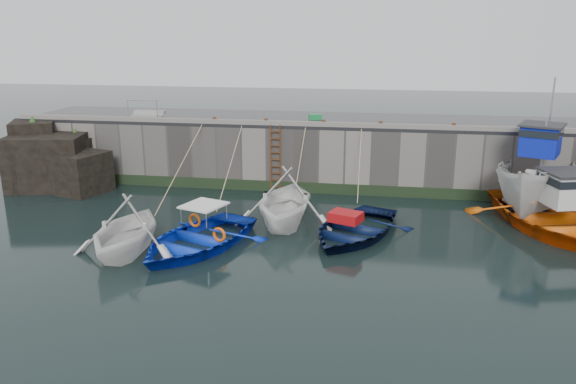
% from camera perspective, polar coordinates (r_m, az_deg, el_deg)
% --- Properties ---
extents(ground, '(120.00, 120.00, 0.00)m').
position_cam_1_polar(ground, '(17.24, -0.85, -9.24)').
color(ground, black).
rests_on(ground, ground).
extents(quay_back, '(30.00, 5.00, 3.00)m').
position_cam_1_polar(quay_back, '(28.59, 3.64, 4.16)').
color(quay_back, slate).
rests_on(quay_back, ground).
extents(road_back, '(30.00, 5.00, 0.16)m').
position_cam_1_polar(road_back, '(28.31, 3.70, 7.29)').
color(road_back, black).
rests_on(road_back, quay_back).
extents(kerb_back, '(30.00, 0.30, 0.20)m').
position_cam_1_polar(kerb_back, '(25.97, 3.16, 6.91)').
color(kerb_back, slate).
rests_on(kerb_back, road_back).
extents(algae_back, '(30.00, 0.08, 0.50)m').
position_cam_1_polar(algae_back, '(26.43, 3.02, 0.39)').
color(algae_back, black).
rests_on(algae_back, ground).
extents(rock_outcrop, '(5.85, 4.24, 3.41)m').
position_cam_1_polar(rock_outcrop, '(29.71, -22.77, 2.91)').
color(rock_outcrop, black).
rests_on(rock_outcrop, ground).
extents(ladder, '(0.51, 0.08, 3.20)m').
position_cam_1_polar(ladder, '(26.35, -1.28, 3.37)').
color(ladder, '#3F1E0F').
rests_on(ladder, ground).
extents(boat_near_white, '(3.96, 4.54, 2.32)m').
position_cam_1_polar(boat_near_white, '(20.27, -16.03, -5.92)').
color(boat_near_white, white).
rests_on(boat_near_white, ground).
extents(boat_near_white_rope, '(0.04, 6.49, 3.10)m').
position_cam_1_polar(boat_near_white_rope, '(25.02, -10.75, -1.38)').
color(boat_near_white_rope, tan).
rests_on(boat_near_white_rope, ground).
extents(boat_near_blue, '(5.51, 6.46, 1.13)m').
position_cam_1_polar(boat_near_blue, '(20.24, -9.25, -5.52)').
color(boat_near_blue, '#0D31C9').
rests_on(boat_near_blue, ground).
extents(boat_near_blue_rope, '(0.04, 5.68, 3.10)m').
position_cam_1_polar(boat_near_blue_rope, '(24.77, -5.58, -1.34)').
color(boat_near_blue_rope, tan).
rests_on(boat_near_blue_rope, ground).
extents(boat_near_blacktrim, '(4.28, 4.94, 2.57)m').
position_cam_1_polar(boat_near_blacktrim, '(22.33, -0.30, -3.22)').
color(boat_near_blacktrim, white).
rests_on(boat_near_blacktrim, ground).
extents(boat_near_blacktrim_rope, '(0.04, 3.32, 3.10)m').
position_cam_1_polar(boat_near_blacktrim_rope, '(25.65, 1.05, -0.66)').
color(boat_near_blacktrim_rope, tan).
rests_on(boat_near_blacktrim_rope, ground).
extents(boat_near_navy, '(5.32, 6.20, 1.08)m').
position_cam_1_polar(boat_near_navy, '(21.23, 6.69, -4.37)').
color(boat_near_navy, '#091439').
rests_on(boat_near_navy, ground).
extents(boat_near_navy_rope, '(0.04, 3.92, 3.10)m').
position_cam_1_polar(boat_near_navy_rope, '(24.99, 7.18, -1.24)').
color(boat_near_navy_rope, tan).
rests_on(boat_near_navy_rope, ground).
extents(boat_far_white, '(5.48, 7.90, 5.86)m').
position_cam_1_polar(boat_far_white, '(25.87, 24.00, 0.83)').
color(boat_far_white, silver).
rests_on(boat_far_white, ground).
extents(boat_far_orange, '(6.86, 8.29, 4.49)m').
position_cam_1_polar(boat_far_orange, '(23.92, 25.29, -2.29)').
color(boat_far_orange, '#E85C0C').
rests_on(boat_far_orange, ground).
extents(fish_crate, '(0.70, 0.52, 0.27)m').
position_cam_1_polar(fish_crate, '(27.95, 2.79, 7.63)').
color(fish_crate, '#167D39').
rests_on(fish_crate, road_back).
extents(railing, '(1.60, 1.05, 1.00)m').
position_cam_1_polar(railing, '(29.27, -14.02, 7.70)').
color(railing, '#A5A8AD').
rests_on(railing, road_back).
extents(bollard_a, '(0.18, 0.18, 0.28)m').
position_cam_1_polar(bollard_a, '(27.06, -7.47, 7.26)').
color(bollard_a, '#3F1E0F').
rests_on(bollard_a, road_back).
extents(bollard_b, '(0.18, 0.18, 0.28)m').
position_cam_1_polar(bollard_b, '(26.45, -2.24, 7.18)').
color(bollard_b, '#3F1E0F').
rests_on(bollard_b, road_back).
extents(bollard_c, '(0.18, 0.18, 0.28)m').
position_cam_1_polar(bollard_c, '(26.04, 3.63, 7.02)').
color(bollard_c, '#3F1E0F').
rests_on(bollard_c, road_back).
extents(bollard_d, '(0.18, 0.18, 0.28)m').
position_cam_1_polar(bollard_d, '(25.91, 9.40, 6.79)').
color(bollard_d, '#3F1E0F').
rests_on(bollard_d, road_back).
extents(bollard_e, '(0.18, 0.18, 0.28)m').
position_cam_1_polar(bollard_e, '(26.10, 16.48, 6.42)').
color(bollard_e, '#3F1E0F').
rests_on(bollard_e, road_back).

